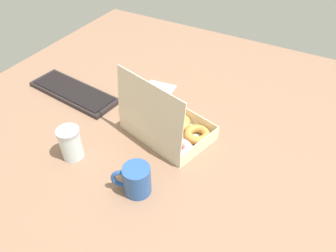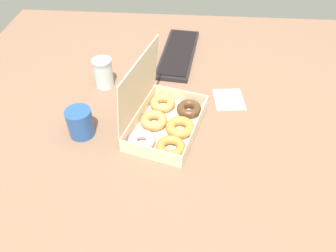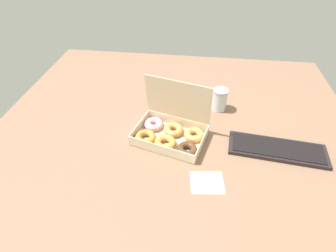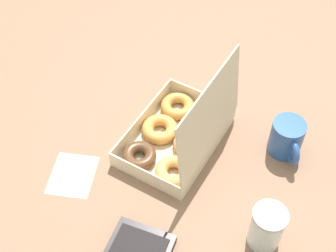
# 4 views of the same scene
# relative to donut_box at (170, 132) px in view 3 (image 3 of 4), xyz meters

# --- Properties ---
(ground_plane) EXTENTS (1.80, 1.80, 0.02)m
(ground_plane) POSITION_rel_donut_box_xyz_m (0.01, -0.01, -0.04)
(ground_plane) COLOR #86634C
(donut_box) EXTENTS (0.36, 0.29, 0.27)m
(donut_box) POSITION_rel_donut_box_xyz_m (0.00, 0.00, 0.00)
(donut_box) COLOR beige
(donut_box) RESTS_ON ground_plane
(keyboard) EXTENTS (0.44, 0.19, 0.02)m
(keyboard) POSITION_rel_donut_box_xyz_m (0.49, -0.03, -0.02)
(keyboard) COLOR black
(keyboard) RESTS_ON ground_plane
(coffee_mug) EXTENTS (0.12, 0.09, 0.10)m
(coffee_mug) POSITION_rel_donut_box_xyz_m (-0.05, 0.28, 0.02)
(coffee_mug) COLOR #29539A
(coffee_mug) RESTS_ON ground_plane
(glass_jar) EXTENTS (0.08, 0.08, 0.12)m
(glass_jar) POSITION_rel_donut_box_xyz_m (0.23, 0.26, 0.03)
(glass_jar) COLOR silver
(glass_jar) RESTS_ON ground_plane
(paper_napkin) EXTENTS (0.14, 0.13, 0.00)m
(paper_napkin) POSITION_rel_donut_box_xyz_m (0.18, -0.24, -0.03)
(paper_napkin) COLOR white
(paper_napkin) RESTS_ON ground_plane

